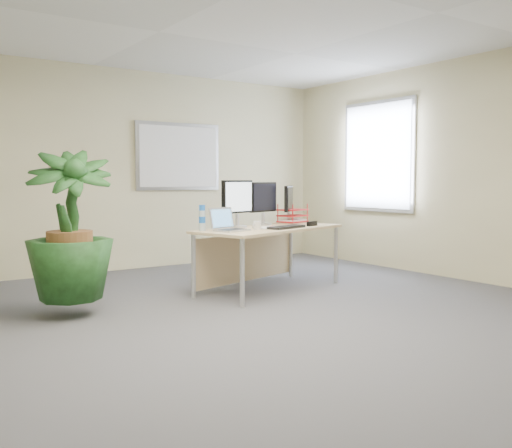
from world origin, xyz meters
TOP-DOWN VIEW (x-y plane):
  - floor at (0.00, 0.00)m, footprint 8.00×8.00m
  - back_wall at (0.00, 4.00)m, footprint 7.00×0.04m
  - whiteboard at (1.20, 3.97)m, footprint 1.30×0.04m
  - window at (3.47, 2.30)m, footprint 0.04×1.30m
  - desk at (1.15, 1.82)m, footprint 1.95×1.24m
  - floor_plant at (-1.01, 1.74)m, footprint 1.03×1.03m
  - monitor_left at (0.88, 1.93)m, footprint 0.46×0.21m
  - monitor_right at (1.32, 2.06)m, footprint 0.44×0.20m
  - monitor_dark at (1.78, 2.16)m, footprint 0.32×0.30m
  - laptop at (0.58, 1.64)m, footprint 0.40×0.37m
  - keyboard at (1.26, 1.54)m, footprint 0.52×0.29m
  - coffee_mug at (0.91, 1.59)m, footprint 0.12×0.08m
  - spiral_notebook at (1.11, 1.67)m, footprint 0.30×0.23m
  - orange_pen at (1.16, 1.68)m, footprint 0.11×0.10m
  - yellow_highlighter at (1.35, 1.72)m, footprint 0.13×0.06m
  - water_bottle at (0.36, 1.79)m, footprint 0.07×0.07m
  - letter_tray at (1.83, 2.15)m, footprint 0.40×0.34m
  - stapler at (1.70, 1.62)m, footprint 0.16×0.08m

SIDE VIEW (x-z plane):
  - floor at x=0.00m, z-range 0.00..0.00m
  - desk at x=1.15m, z-range 0.20..0.90m
  - spiral_notebook at x=1.11m, z-range 0.70..0.71m
  - yellow_highlighter at x=1.35m, z-range 0.70..0.71m
  - keyboard at x=1.26m, z-range 0.70..0.72m
  - orange_pen at x=1.16m, z-range 0.71..0.72m
  - stapler at x=1.70m, z-range 0.70..0.75m
  - coffee_mug at x=0.91m, z-range 0.70..0.79m
  - floor_plant at x=-1.01m, z-range 0.00..1.50m
  - laptop at x=0.58m, z-range 0.64..0.87m
  - letter_tray at x=1.83m, z-range 0.69..0.85m
  - water_bottle at x=0.36m, z-range 0.69..0.96m
  - monitor_dark at x=1.78m, z-range 0.73..1.18m
  - monitor_right at x=1.32m, z-range 0.73..1.23m
  - monitor_left at x=0.88m, z-range 0.73..1.26m
  - back_wall at x=0.00m, z-range 0.00..2.70m
  - whiteboard at x=1.20m, z-range 1.07..2.02m
  - window at x=3.47m, z-range 0.77..2.33m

